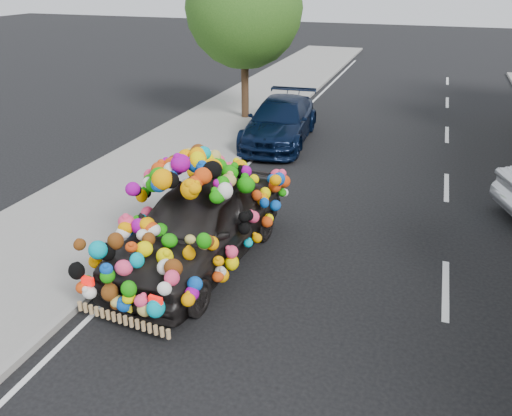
{
  "coord_description": "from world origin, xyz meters",
  "views": [
    {
      "loc": [
        2.83,
        -8.24,
        5.23
      ],
      "look_at": [
        -0.22,
        0.49,
        0.82
      ],
      "focal_mm": 35.0,
      "sensor_mm": 36.0,
      "label": 1
    }
  ],
  "objects": [
    {
      "name": "plush_art_car",
      "position": [
        -1.04,
        -0.54,
        1.16
      ],
      "size": [
        2.67,
        5.09,
        2.26
      ],
      "rotation": [
        0.0,
        0.0,
        -0.08
      ],
      "color": "black",
      "rests_on": "ground"
    },
    {
      "name": "lane_markings",
      "position": [
        3.6,
        0.0,
        0.01
      ],
      "size": [
        6.0,
        50.0,
        0.01
      ],
      "primitive_type": null,
      "color": "silver",
      "rests_on": "ground"
    },
    {
      "name": "sidewalk",
      "position": [
        -4.3,
        0.0,
        0.06
      ],
      "size": [
        4.0,
        60.0,
        0.12
      ],
      "primitive_type": "cube",
      "color": "gray",
      "rests_on": "ground"
    },
    {
      "name": "tree_near_sidewalk",
      "position": [
        -3.8,
        9.5,
        4.02
      ],
      "size": [
        4.2,
        4.2,
        6.13
      ],
      "color": "#332114",
      "rests_on": "ground"
    },
    {
      "name": "ground",
      "position": [
        0.0,
        0.0,
        0.0
      ],
      "size": [
        100.0,
        100.0,
        0.0
      ],
      "primitive_type": "plane",
      "color": "black",
      "rests_on": "ground"
    },
    {
      "name": "navy_sedan",
      "position": [
        -1.75,
        7.34,
        0.7
      ],
      "size": [
        2.32,
        4.94,
        1.4
      ],
      "primitive_type": "imported",
      "rotation": [
        0.0,
        0.0,
        0.08
      ],
      "color": "black",
      "rests_on": "ground"
    },
    {
      "name": "kerb",
      "position": [
        -2.35,
        0.0,
        0.07
      ],
      "size": [
        0.15,
        60.0,
        0.13
      ],
      "primitive_type": "cube",
      "color": "gray",
      "rests_on": "ground"
    }
  ]
}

